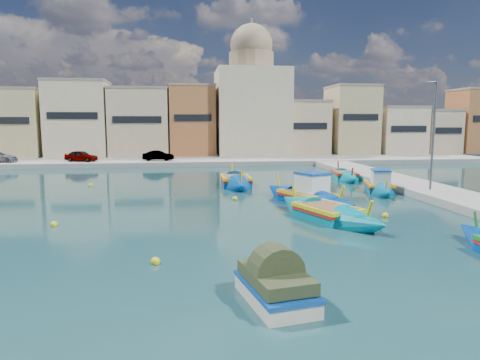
{
  "coord_description": "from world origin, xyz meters",
  "views": [
    {
      "loc": [
        0.43,
        -21.76,
        5.18
      ],
      "look_at": [
        4.0,
        6.0,
        1.4
      ],
      "focal_mm": 32.0,
      "sensor_mm": 36.0,
      "label": 1
    }
  ],
  "objects_px": {
    "church_block": "(251,100)",
    "luzzu_green": "(236,182)",
    "tender_near": "(276,287)",
    "luzzu_blue_cabin": "(307,197)",
    "luzzu_cyan_mid": "(344,176)",
    "luzzu_cyan_south": "(327,214)",
    "quay_street_lamp": "(433,135)",
    "luzzu_turquoise_cabin": "(379,187)"
  },
  "relations": [
    {
      "from": "church_block",
      "to": "luzzu_green",
      "type": "bearing_deg",
      "value": -101.42
    },
    {
      "from": "church_block",
      "to": "tender_near",
      "type": "height_order",
      "value": "church_block"
    },
    {
      "from": "luzzu_green",
      "to": "tender_near",
      "type": "height_order",
      "value": "luzzu_green"
    },
    {
      "from": "luzzu_green",
      "to": "luzzu_blue_cabin",
      "type": "bearing_deg",
      "value": -66.14
    },
    {
      "from": "luzzu_blue_cabin",
      "to": "luzzu_cyan_mid",
      "type": "height_order",
      "value": "luzzu_blue_cabin"
    },
    {
      "from": "luzzu_cyan_mid",
      "to": "luzzu_cyan_south",
      "type": "height_order",
      "value": "luzzu_cyan_south"
    },
    {
      "from": "luzzu_blue_cabin",
      "to": "luzzu_cyan_mid",
      "type": "distance_m",
      "value": 13.08
    },
    {
      "from": "luzzu_cyan_mid",
      "to": "tender_near",
      "type": "xyz_separation_m",
      "value": [
        -12.04,
        -26.0,
        0.21
      ]
    },
    {
      "from": "quay_street_lamp",
      "to": "luzzu_cyan_south",
      "type": "relative_size",
      "value": 0.9
    },
    {
      "from": "church_block",
      "to": "luzzu_cyan_south",
      "type": "xyz_separation_m",
      "value": [
        -2.07,
        -40.08,
        -8.12
      ]
    },
    {
      "from": "quay_street_lamp",
      "to": "luzzu_green",
      "type": "height_order",
      "value": "quay_street_lamp"
    },
    {
      "from": "quay_street_lamp",
      "to": "church_block",
      "type": "bearing_deg",
      "value": 102.35
    },
    {
      "from": "church_block",
      "to": "luzzu_blue_cabin",
      "type": "xyz_separation_m",
      "value": [
        -1.79,
        -35.34,
        -8.03
      ]
    },
    {
      "from": "luzzu_blue_cabin",
      "to": "church_block",
      "type": "bearing_deg",
      "value": 87.1
    },
    {
      "from": "quay_street_lamp",
      "to": "tender_near",
      "type": "relative_size",
      "value": 2.47
    },
    {
      "from": "luzzu_green",
      "to": "luzzu_cyan_south",
      "type": "distance_m",
      "value": 13.48
    },
    {
      "from": "quay_street_lamp",
      "to": "luzzu_blue_cabin",
      "type": "bearing_deg",
      "value": -171.75
    },
    {
      "from": "church_block",
      "to": "quay_street_lamp",
      "type": "bearing_deg",
      "value": -77.65
    },
    {
      "from": "luzzu_turquoise_cabin",
      "to": "tender_near",
      "type": "xyz_separation_m",
      "value": [
        -12.03,
        -18.8,
        0.14
      ]
    },
    {
      "from": "church_block",
      "to": "quay_street_lamp",
      "type": "relative_size",
      "value": 2.39
    },
    {
      "from": "luzzu_blue_cabin",
      "to": "tender_near",
      "type": "bearing_deg",
      "value": -109.49
    },
    {
      "from": "luzzu_blue_cabin",
      "to": "tender_near",
      "type": "xyz_separation_m",
      "value": [
        -5.25,
        -14.82,
        0.07
      ]
    },
    {
      "from": "luzzu_turquoise_cabin",
      "to": "luzzu_blue_cabin",
      "type": "distance_m",
      "value": 7.86
    },
    {
      "from": "luzzu_cyan_mid",
      "to": "tender_near",
      "type": "distance_m",
      "value": 28.65
    },
    {
      "from": "quay_street_lamp",
      "to": "tender_near",
      "type": "distance_m",
      "value": 22.05
    },
    {
      "from": "quay_street_lamp",
      "to": "luzzu_cyan_south",
      "type": "height_order",
      "value": "quay_street_lamp"
    },
    {
      "from": "luzzu_green",
      "to": "tender_near",
      "type": "distance_m",
      "value": 23.18
    },
    {
      "from": "luzzu_turquoise_cabin",
      "to": "luzzu_cyan_mid",
      "type": "xyz_separation_m",
      "value": [
        0.01,
        7.2,
        -0.07
      ]
    },
    {
      "from": "luzzu_turquoise_cabin",
      "to": "luzzu_cyan_mid",
      "type": "distance_m",
      "value": 7.2
    },
    {
      "from": "luzzu_cyan_mid",
      "to": "luzzu_cyan_south",
      "type": "distance_m",
      "value": 17.42
    },
    {
      "from": "luzzu_blue_cabin",
      "to": "luzzu_cyan_mid",
      "type": "xyz_separation_m",
      "value": [
        6.79,
        11.18,
        -0.13
      ]
    },
    {
      "from": "luzzu_blue_cabin",
      "to": "luzzu_cyan_south",
      "type": "relative_size",
      "value": 1.01
    },
    {
      "from": "luzzu_cyan_south",
      "to": "tender_near",
      "type": "height_order",
      "value": "luzzu_cyan_south"
    },
    {
      "from": "quay_street_lamp",
      "to": "tender_near",
      "type": "bearing_deg",
      "value": -131.86
    },
    {
      "from": "quay_street_lamp",
      "to": "luzzu_cyan_south",
      "type": "xyz_separation_m",
      "value": [
        -9.51,
        -6.08,
        -4.05
      ]
    },
    {
      "from": "church_block",
      "to": "tender_near",
      "type": "bearing_deg",
      "value": -97.99
    },
    {
      "from": "luzzu_cyan_mid",
      "to": "luzzu_green",
      "type": "xyz_separation_m",
      "value": [
        -10.46,
        -2.88,
        0.05
      ]
    },
    {
      "from": "luzzu_cyan_mid",
      "to": "luzzu_blue_cabin",
      "type": "bearing_deg",
      "value": -121.28
    },
    {
      "from": "luzzu_cyan_south",
      "to": "luzzu_green",
      "type": "bearing_deg",
      "value": 104.59
    },
    {
      "from": "luzzu_cyan_south",
      "to": "luzzu_cyan_mid",
      "type": "bearing_deg",
      "value": 66.07
    },
    {
      "from": "quay_street_lamp",
      "to": "luzzu_cyan_south",
      "type": "distance_m",
      "value": 11.99
    },
    {
      "from": "quay_street_lamp",
      "to": "tender_near",
      "type": "xyz_separation_m",
      "value": [
        -14.48,
        -16.16,
        -3.88
      ]
    }
  ]
}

